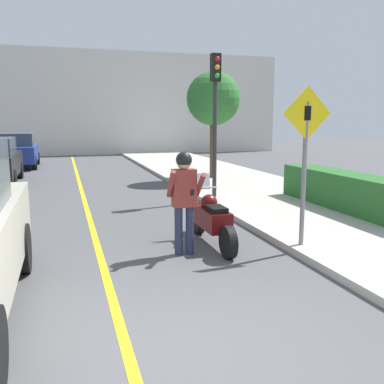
{
  "coord_description": "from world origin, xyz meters",
  "views": [
    {
      "loc": [
        -1.12,
        -3.82,
        2.32
      ],
      "look_at": [
        1.14,
        3.7,
        0.99
      ],
      "focal_mm": 40.0,
      "sensor_mm": 36.0,
      "label": 1
    }
  ],
  "objects_px": {
    "person_biker": "(184,192)",
    "traffic_light": "(215,99)",
    "crossing_sign": "(305,151)",
    "parked_car_blue": "(17,150)",
    "motorcycle": "(211,219)",
    "street_tree": "(213,99)"
  },
  "relations": [
    {
      "from": "motorcycle",
      "to": "parked_car_blue",
      "type": "bearing_deg",
      "value": 107.32
    },
    {
      "from": "traffic_light",
      "to": "street_tree",
      "type": "distance_m",
      "value": 4.22
    },
    {
      "from": "person_biker",
      "to": "parked_car_blue",
      "type": "relative_size",
      "value": 0.43
    },
    {
      "from": "motorcycle",
      "to": "street_tree",
      "type": "xyz_separation_m",
      "value": [
        2.89,
        8.08,
        2.59
      ]
    },
    {
      "from": "crossing_sign",
      "to": "street_tree",
      "type": "distance_m",
      "value": 9.16
    },
    {
      "from": "motorcycle",
      "to": "traffic_light",
      "type": "distance_m",
      "value": 4.98
    },
    {
      "from": "person_biker",
      "to": "crossing_sign",
      "type": "xyz_separation_m",
      "value": [
        2.03,
        -0.45,
        0.68
      ]
    },
    {
      "from": "crossing_sign",
      "to": "parked_car_blue",
      "type": "relative_size",
      "value": 0.65
    },
    {
      "from": "crossing_sign",
      "to": "parked_car_blue",
      "type": "distance_m",
      "value": 17.21
    },
    {
      "from": "person_biker",
      "to": "street_tree",
      "type": "height_order",
      "value": "street_tree"
    },
    {
      "from": "person_biker",
      "to": "traffic_light",
      "type": "distance_m",
      "value": 5.31
    },
    {
      "from": "crossing_sign",
      "to": "motorcycle",
      "type": "bearing_deg",
      "value": 148.05
    },
    {
      "from": "street_tree",
      "to": "person_biker",
      "type": "bearing_deg",
      "value": -112.58
    },
    {
      "from": "motorcycle",
      "to": "person_biker",
      "type": "xyz_separation_m",
      "value": [
        -0.64,
        -0.42,
        0.62
      ]
    },
    {
      "from": "motorcycle",
      "to": "parked_car_blue",
      "type": "height_order",
      "value": "parked_car_blue"
    },
    {
      "from": "person_biker",
      "to": "parked_car_blue",
      "type": "height_order",
      "value": "person_biker"
    },
    {
      "from": "motorcycle",
      "to": "traffic_light",
      "type": "xyz_separation_m",
      "value": [
        1.53,
        4.09,
        2.39
      ]
    },
    {
      "from": "crossing_sign",
      "to": "traffic_light",
      "type": "height_order",
      "value": "traffic_light"
    },
    {
      "from": "street_tree",
      "to": "parked_car_blue",
      "type": "relative_size",
      "value": 0.95
    },
    {
      "from": "street_tree",
      "to": "parked_car_blue",
      "type": "bearing_deg",
      "value": 137.02
    },
    {
      "from": "crossing_sign",
      "to": "street_tree",
      "type": "height_order",
      "value": "street_tree"
    },
    {
      "from": "person_biker",
      "to": "traffic_light",
      "type": "height_order",
      "value": "traffic_light"
    }
  ]
}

